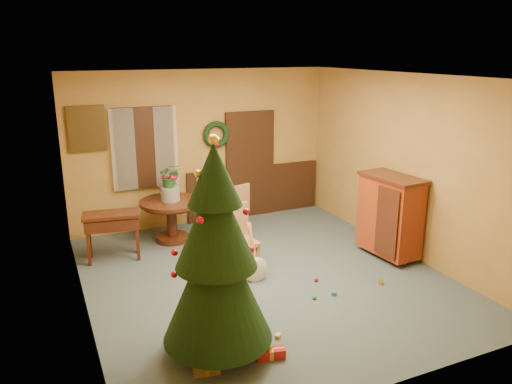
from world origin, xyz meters
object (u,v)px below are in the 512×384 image
dining_table (171,213)px  christmas_tree (216,257)px  chair_near (238,236)px  writing_desk (112,225)px  sideboard (390,214)px

dining_table → christmas_tree: 3.62m
chair_near → writing_desk: bearing=143.6°
sideboard → writing_desk: bearing=157.3°
writing_desk → chair_near: bearing=-36.4°
writing_desk → sideboard: (4.06, -1.70, 0.14)m
dining_table → sideboard: (3.00, -2.11, 0.21)m
dining_table → chair_near: chair_near is taller
dining_table → writing_desk: writing_desk is taller
chair_near → sideboard: 2.47m
dining_table → christmas_tree: bearing=-97.0°
dining_table → sideboard: bearing=-35.0°
dining_table → sideboard: 3.67m
dining_table → chair_near: size_ratio=1.03×
christmas_tree → writing_desk: 3.24m
dining_table → writing_desk: bearing=-159.1°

